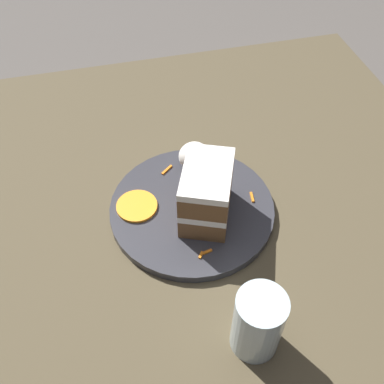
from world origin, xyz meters
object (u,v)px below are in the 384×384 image
at_px(cake_slice, 206,193).
at_px(cream_dollop, 194,156).
at_px(plate, 192,209).
at_px(drinking_glass, 257,326).
at_px(orange_garnish, 137,206).

xyz_separation_m(cake_slice, cream_dollop, (-0.01, -0.11, -0.02)).
relative_size(plate, cake_slice, 2.09).
relative_size(cream_dollop, drinking_glass, 0.51).
distance_m(cream_dollop, drinking_glass, 0.32).
relative_size(plate, cream_dollop, 4.98).
distance_m(cake_slice, cream_dollop, 0.11).
bearing_deg(cream_dollop, plate, 73.66).
bearing_deg(drinking_glass, cream_dollop, -89.94).
distance_m(orange_garnish, drinking_glass, 0.28).
relative_size(plate, drinking_glass, 2.52).
xyz_separation_m(cream_dollop, orange_garnish, (0.11, 0.07, -0.02)).
bearing_deg(orange_garnish, plate, 167.52).
relative_size(plate, orange_garnish, 4.02).
xyz_separation_m(plate, cream_dollop, (-0.03, -0.09, 0.03)).
height_order(plate, orange_garnish, orange_garnish).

